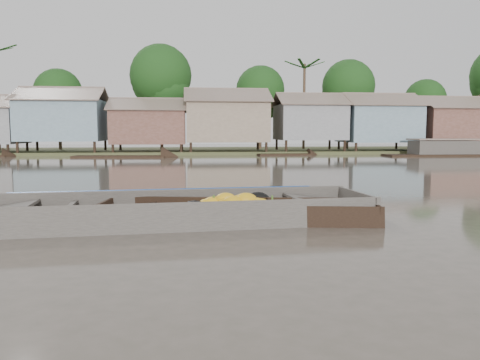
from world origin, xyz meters
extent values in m
plane|color=#4C463A|center=(0.00, 0.00, 0.00)|extent=(120.00, 120.00, 0.00)
cube|color=#384723|center=(0.00, 33.00, 0.00)|extent=(120.00, 12.00, 0.50)
cube|color=slate|center=(-10.50, 29.50, 2.70)|extent=(6.20, 5.20, 3.20)
cube|color=brown|center=(-10.50, 28.10, 4.75)|extent=(6.60, 3.02, 1.28)
cube|color=brown|center=(-10.50, 30.90, 4.75)|extent=(6.60, 3.02, 1.28)
cube|color=brown|center=(-3.80, 29.50, 2.20)|extent=(5.80, 4.60, 2.70)
cube|color=brown|center=(-3.80, 28.26, 4.00)|extent=(6.20, 2.67, 1.14)
cube|color=brown|center=(-3.80, 30.74, 4.00)|extent=(6.20, 2.67, 1.14)
cube|color=#836F5A|center=(2.50, 29.50, 2.65)|extent=(6.50, 5.30, 3.30)
cube|color=brown|center=(2.50, 28.07, 4.75)|extent=(6.90, 3.08, 1.31)
cube|color=brown|center=(2.50, 30.93, 4.75)|extent=(6.90, 3.08, 1.31)
cube|color=gray|center=(9.50, 29.50, 2.60)|extent=(5.40, 4.70, 2.90)
cube|color=brown|center=(9.50, 28.23, 4.50)|extent=(5.80, 2.73, 1.17)
cube|color=brown|center=(9.50, 30.77, 4.50)|extent=(5.80, 2.73, 1.17)
cube|color=slate|center=(15.50, 29.50, 2.50)|extent=(6.00, 5.00, 3.10)
cube|color=brown|center=(15.50, 28.15, 4.50)|extent=(6.40, 2.90, 1.24)
cube|color=brown|center=(15.50, 30.85, 4.50)|extent=(6.40, 2.90, 1.24)
cube|color=brown|center=(22.00, 29.50, 2.45)|extent=(5.70, 4.90, 2.80)
cube|color=brown|center=(22.00, 28.18, 4.30)|extent=(6.10, 2.85, 1.21)
cube|color=brown|center=(22.00, 30.82, 4.30)|extent=(6.10, 2.85, 1.21)
cylinder|color=#473323|center=(-12.00, 34.00, 2.45)|extent=(0.28, 0.28, 4.90)
sphere|color=#113611|center=(-12.00, 34.00, 5.25)|extent=(4.20, 4.20, 4.20)
cylinder|color=#473323|center=(-3.00, 33.00, 3.15)|extent=(0.28, 0.28, 6.30)
sphere|color=#113611|center=(-3.00, 33.00, 6.75)|extent=(5.40, 5.40, 5.40)
cylinder|color=#473323|center=(6.00, 34.00, 2.62)|extent=(0.28, 0.28, 5.25)
sphere|color=#113611|center=(6.00, 34.00, 5.62)|extent=(4.50, 4.50, 4.50)
cylinder|color=#473323|center=(14.00, 33.00, 2.80)|extent=(0.28, 0.28, 5.60)
sphere|color=#113611|center=(14.00, 33.00, 6.00)|extent=(4.80, 4.80, 4.80)
cylinder|color=#473323|center=(22.00, 34.00, 2.27)|extent=(0.28, 0.28, 4.55)
sphere|color=#113611|center=(22.00, 34.00, 4.88)|extent=(3.90, 3.90, 3.90)
cylinder|color=#473323|center=(10.00, 33.50, 4.00)|extent=(0.24, 0.24, 8.00)
cube|color=black|center=(0.46, 0.50, -0.08)|extent=(5.78, 1.94, 0.08)
cube|color=black|center=(0.55, 1.11, 0.15)|extent=(5.76, 1.04, 0.54)
cube|color=black|center=(0.36, -0.11, 0.15)|extent=(5.76, 1.04, 0.54)
cube|color=black|center=(3.26, 0.07, 0.15)|extent=(0.25, 1.25, 0.51)
cube|color=black|center=(2.78, 0.14, 0.21)|extent=(1.14, 1.22, 0.20)
cube|color=black|center=(-2.35, 0.93, 0.15)|extent=(0.25, 1.25, 0.51)
cube|color=black|center=(-1.86, 0.86, 0.21)|extent=(1.14, 1.22, 0.20)
cube|color=black|center=(-0.88, 0.71, 0.25)|extent=(0.28, 1.21, 0.05)
cube|color=black|center=(1.80, 0.29, 0.25)|extent=(0.28, 1.21, 0.05)
ellipsoid|color=yellow|center=(0.51, 0.38, 0.36)|extent=(0.45, 0.35, 0.26)
ellipsoid|color=yellow|center=(1.20, 0.24, 0.29)|extent=(0.47, 0.36, 0.26)
ellipsoid|color=yellow|center=(0.25, 0.67, 0.34)|extent=(0.45, 0.34, 0.25)
ellipsoid|color=yellow|center=(0.34, 0.78, 0.29)|extent=(0.41, 0.32, 0.23)
ellipsoid|color=yellow|center=(0.61, 0.44, 0.45)|extent=(0.52, 0.40, 0.29)
ellipsoid|color=yellow|center=(-0.23, 0.39, 0.25)|extent=(0.45, 0.35, 0.25)
ellipsoid|color=yellow|center=(1.15, 0.68, 0.22)|extent=(0.44, 0.34, 0.25)
ellipsoid|color=yellow|center=(-0.40, 0.59, 0.25)|extent=(0.51, 0.39, 0.29)
ellipsoid|color=yellow|center=(0.50, 0.59, 0.43)|extent=(0.39, 0.30, 0.22)
ellipsoid|color=yellow|center=(0.06, 0.29, 0.31)|extent=(0.39, 0.30, 0.22)
ellipsoid|color=yellow|center=(-0.49, 0.59, 0.16)|extent=(0.39, 0.30, 0.22)
ellipsoid|color=yellow|center=(-0.48, 0.30, 0.14)|extent=(0.40, 0.31, 0.23)
ellipsoid|color=yellow|center=(-0.46, 0.77, 0.23)|extent=(0.46, 0.36, 0.26)
ellipsoid|color=yellow|center=(0.42, 0.63, 0.36)|extent=(0.48, 0.37, 0.27)
ellipsoid|color=yellow|center=(0.90, 0.26, 0.39)|extent=(0.40, 0.30, 0.22)
ellipsoid|color=yellow|center=(0.82, 0.83, 0.24)|extent=(0.42, 0.32, 0.24)
ellipsoid|color=yellow|center=(0.22, 0.84, 0.33)|extent=(0.40, 0.31, 0.23)
ellipsoid|color=yellow|center=(0.61, 0.29, 0.32)|extent=(0.44, 0.34, 0.25)
ellipsoid|color=yellow|center=(1.37, 0.00, 0.19)|extent=(0.42, 0.32, 0.24)
ellipsoid|color=yellow|center=(0.20, 0.59, 0.45)|extent=(0.48, 0.37, 0.27)
ellipsoid|color=yellow|center=(1.30, 0.59, 0.27)|extent=(0.50, 0.38, 0.28)
ellipsoid|color=yellow|center=(-0.18, 0.66, 0.33)|extent=(0.43, 0.33, 0.24)
ellipsoid|color=yellow|center=(-0.33, 0.42, 0.24)|extent=(0.51, 0.39, 0.29)
ellipsoid|color=yellow|center=(0.50, 0.15, 0.21)|extent=(0.41, 0.31, 0.23)
ellipsoid|color=yellow|center=(0.34, 0.36, 0.42)|extent=(0.48, 0.37, 0.27)
ellipsoid|color=yellow|center=(0.77, 0.81, 0.25)|extent=(0.44, 0.34, 0.25)
ellipsoid|color=yellow|center=(-0.05, 0.64, 0.36)|extent=(0.51, 0.39, 0.29)
ellipsoid|color=yellow|center=(0.23, 0.46, 0.36)|extent=(0.47, 0.36, 0.27)
ellipsoid|color=yellow|center=(0.32, 0.72, 0.33)|extent=(0.45, 0.35, 0.25)
ellipsoid|color=yellow|center=(-0.26, 0.31, 0.19)|extent=(0.49, 0.38, 0.28)
ellipsoid|color=yellow|center=(-0.31, 0.32, 0.20)|extent=(0.50, 0.38, 0.28)
ellipsoid|color=yellow|center=(0.82, 0.39, 0.37)|extent=(0.47, 0.36, 0.26)
cylinder|color=#3F6626|center=(-0.05, 0.58, 0.45)|extent=(0.04, 0.04, 0.19)
cylinder|color=#3F6626|center=(0.66, 0.47, 0.45)|extent=(0.04, 0.04, 0.19)
cylinder|color=#3F6626|center=(1.17, 0.39, 0.45)|extent=(0.04, 0.04, 0.19)
torus|color=black|center=(0.97, 1.13, 0.17)|extent=(0.73, 0.29, 0.71)
torus|color=black|center=(-0.46, -0.07, 0.17)|extent=(0.75, 0.29, 0.73)
cube|color=#3E3A34|center=(-0.99, 0.50, -0.08)|extent=(8.42, 2.42, 0.08)
cube|color=#3E3A34|center=(-1.07, 1.51, 0.22)|extent=(8.47, 0.82, 0.68)
cube|color=#3E3A34|center=(-0.92, -0.51, 0.22)|extent=(8.47, 0.82, 0.68)
cube|color=#3E3A34|center=(3.14, 0.82, 0.22)|extent=(0.22, 2.07, 0.64)
cube|color=#3E3A34|center=(2.42, 0.76, 0.30)|extent=(1.57, 1.89, 0.26)
cube|color=#3E3A34|center=(-2.97, 0.35, 0.35)|extent=(0.25, 1.99, 0.05)
cube|color=#3E3A34|center=(0.99, 0.65, 0.35)|extent=(0.25, 1.99, 0.05)
cube|color=#665E54|center=(-0.99, 0.50, -0.02)|extent=(6.42, 2.10, 0.02)
cube|color=navy|center=(-1.08, 1.58, 0.48)|extent=(6.85, 0.62, 0.17)
torus|color=olive|center=(0.68, 0.29, 0.00)|extent=(0.47, 0.47, 0.07)
torus|color=olive|center=(0.68, 0.29, 0.05)|extent=(0.38, 0.38, 0.07)
cube|color=black|center=(-5.51, 24.87, -0.05)|extent=(6.71, 2.15, 0.35)
cube|color=black|center=(18.83, 24.39, -0.05)|extent=(9.49, 2.10, 0.35)
cube|color=black|center=(6.83, 26.61, -0.05)|extent=(4.35, 1.49, 0.35)
cube|color=black|center=(19.00, 25.00, 0.55)|extent=(5.00, 2.00, 1.20)
camera|label=1|loc=(-0.55, -9.19, 1.89)|focal=35.00mm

